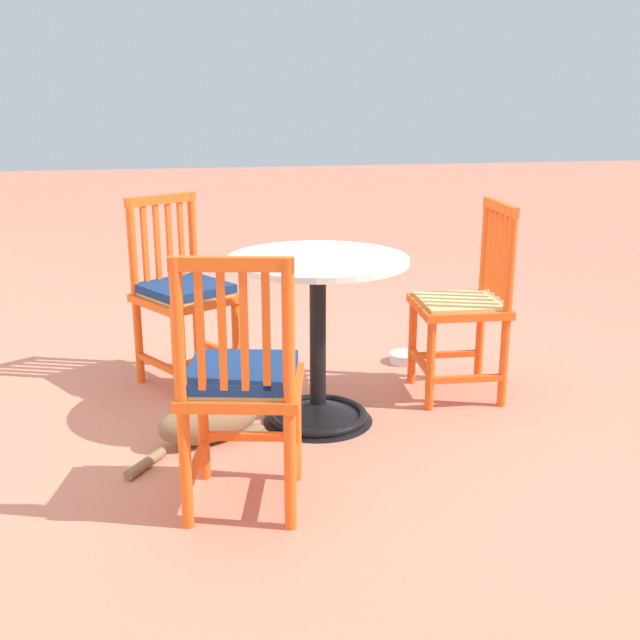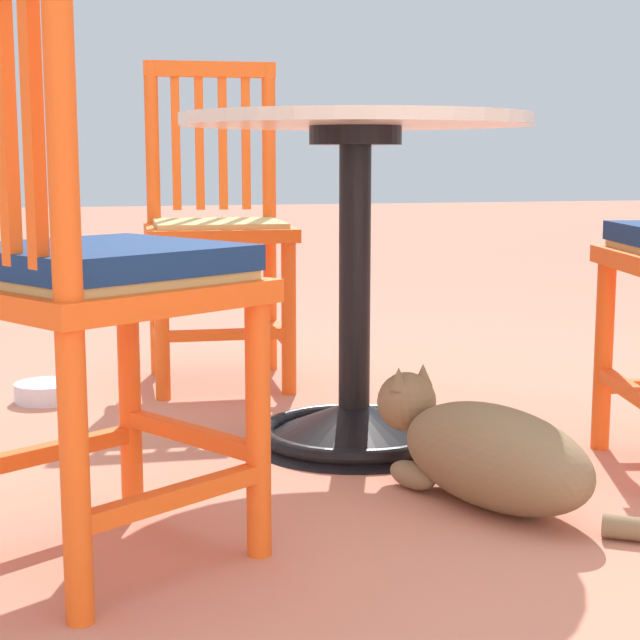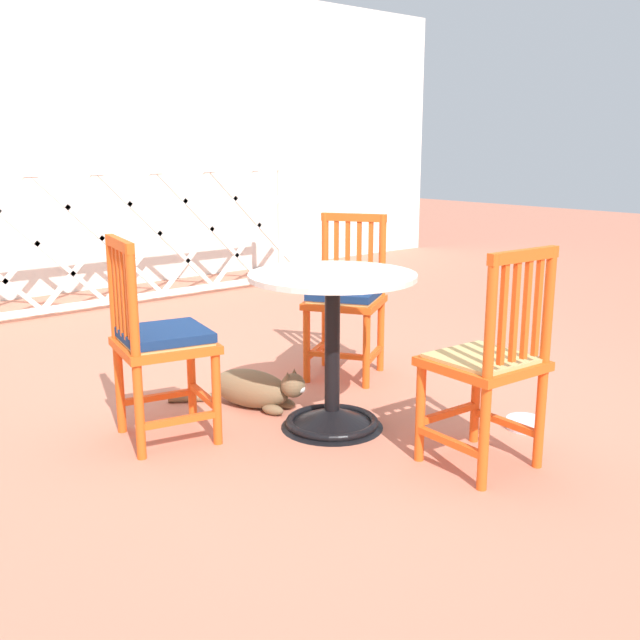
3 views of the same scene
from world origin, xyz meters
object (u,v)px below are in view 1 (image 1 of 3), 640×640
at_px(orange_chair_by_planter, 465,306).
at_px(orange_chair_facing_out, 183,295).
at_px(tabby_cat, 218,418).
at_px(pet_water_bowl, 406,358).
at_px(cafe_table, 318,359).
at_px(orange_chair_at_corner, 241,384).

xyz_separation_m(orange_chair_by_planter, orange_chair_facing_out, (0.40, 1.28, 0.01)).
distance_m(orange_chair_facing_out, tabby_cat, 0.80).
bearing_deg(pet_water_bowl, orange_chair_facing_out, 93.83).
height_order(orange_chair_facing_out, pet_water_bowl, orange_chair_facing_out).
xyz_separation_m(cafe_table, orange_chair_facing_out, (0.59, 0.55, 0.16)).
height_order(orange_chair_at_corner, tabby_cat, orange_chair_at_corner).
height_order(cafe_table, orange_chair_facing_out, orange_chair_facing_out).
distance_m(orange_chair_by_planter, orange_chair_at_corner, 1.40).
bearing_deg(orange_chair_by_planter, cafe_table, 104.41).
xyz_separation_m(orange_chair_by_planter, pet_water_bowl, (0.48, 0.13, -0.41)).
relative_size(orange_chair_by_planter, orange_chair_at_corner, 1.00).
relative_size(cafe_table, orange_chair_by_planter, 0.83).
bearing_deg(orange_chair_facing_out, tabby_cat, -171.04).
relative_size(orange_chair_at_corner, pet_water_bowl, 5.36).
bearing_deg(tabby_cat, orange_chair_at_corner, -174.10).
relative_size(cafe_table, orange_chair_at_corner, 0.83).
xyz_separation_m(orange_chair_facing_out, pet_water_bowl, (0.08, -1.15, -0.42)).
relative_size(cafe_table, orange_chair_facing_out, 0.83).
bearing_deg(orange_chair_by_planter, orange_chair_at_corner, 127.52).
distance_m(cafe_table, pet_water_bowl, 0.94).
xyz_separation_m(orange_chair_at_corner, tabby_cat, (0.55, 0.06, -0.35)).
bearing_deg(tabby_cat, orange_chair_by_planter, -75.56).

